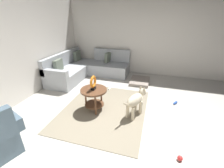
{
  "coord_description": "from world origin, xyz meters",
  "views": [
    {
      "loc": [
        -2.7,
        -0.32,
        2.07
      ],
      "look_at": [
        0.45,
        0.6,
        0.55
      ],
      "focal_mm": 24.15,
      "sensor_mm": 36.0,
      "label": 1
    }
  ],
  "objects_px": {
    "torus_sculpture": "(93,82)",
    "dog_toy_bone": "(175,103)",
    "dog": "(136,100)",
    "sectional_couch": "(86,69)",
    "dog_toy_rope": "(109,89)",
    "side_table": "(94,94)",
    "dog_toy_ball": "(180,158)",
    "dog_bed_mat": "(140,81)"
  },
  "relations": [
    {
      "from": "sectional_couch",
      "to": "dog_toy_rope",
      "type": "xyz_separation_m",
      "value": [
        -0.81,
        -1.11,
        -0.27
      ]
    },
    {
      "from": "dog",
      "to": "dog_toy_ball",
      "type": "height_order",
      "value": "dog"
    },
    {
      "from": "side_table",
      "to": "dog_toy_rope",
      "type": "relative_size",
      "value": 4.19
    },
    {
      "from": "dog_toy_bone",
      "to": "dog_toy_rope",
      "type": "bearing_deg",
      "value": 81.21
    },
    {
      "from": "sectional_couch",
      "to": "torus_sculpture",
      "type": "height_order",
      "value": "sectional_couch"
    },
    {
      "from": "dog",
      "to": "dog_toy_ball",
      "type": "xyz_separation_m",
      "value": [
        -0.98,
        -0.85,
        -0.34
      ]
    },
    {
      "from": "dog_bed_mat",
      "to": "dog_toy_ball",
      "type": "xyz_separation_m",
      "value": [
        -2.81,
        -0.96,
        -0.0
      ]
    },
    {
      "from": "side_table",
      "to": "dog_bed_mat",
      "type": "xyz_separation_m",
      "value": [
        1.9,
        -0.84,
        -0.37
      ]
    },
    {
      "from": "dog_bed_mat",
      "to": "dog_toy_rope",
      "type": "xyz_separation_m",
      "value": [
        -0.8,
        0.82,
        -0.02
      ]
    },
    {
      "from": "dog_bed_mat",
      "to": "side_table",
      "type": "bearing_deg",
      "value": 156.04
    },
    {
      "from": "dog_toy_rope",
      "to": "side_table",
      "type": "bearing_deg",
      "value": 178.74
    },
    {
      "from": "dog",
      "to": "dog_toy_bone",
      "type": "relative_size",
      "value": 4.41
    },
    {
      "from": "dog",
      "to": "dog_toy_rope",
      "type": "relative_size",
      "value": 5.54
    },
    {
      "from": "sectional_couch",
      "to": "dog_toy_ball",
      "type": "bearing_deg",
      "value": -134.33
    },
    {
      "from": "sectional_couch",
      "to": "dog",
      "type": "height_order",
      "value": "sectional_couch"
    },
    {
      "from": "sectional_couch",
      "to": "dog_toy_rope",
      "type": "bearing_deg",
      "value": -126.09
    },
    {
      "from": "sectional_couch",
      "to": "dog_toy_ball",
      "type": "height_order",
      "value": "sectional_couch"
    },
    {
      "from": "sectional_couch",
      "to": "dog_toy_bone",
      "type": "xyz_separation_m",
      "value": [
        -1.1,
        -2.97,
        -0.26
      ]
    },
    {
      "from": "dog",
      "to": "torus_sculpture",
      "type": "bearing_deg",
      "value": -151.61
    },
    {
      "from": "torus_sculpture",
      "to": "dog_toy_bone",
      "type": "height_order",
      "value": "torus_sculpture"
    },
    {
      "from": "sectional_couch",
      "to": "dog_toy_rope",
      "type": "distance_m",
      "value": 1.41
    },
    {
      "from": "sectional_couch",
      "to": "dog_bed_mat",
      "type": "height_order",
      "value": "sectional_couch"
    },
    {
      "from": "torus_sculpture",
      "to": "dog_toy_ball",
      "type": "xyz_separation_m",
      "value": [
        -0.91,
        -1.8,
        -0.67
      ]
    },
    {
      "from": "dog_toy_ball",
      "to": "sectional_couch",
      "type": "bearing_deg",
      "value": 45.67
    },
    {
      "from": "dog_bed_mat",
      "to": "dog_toy_rope",
      "type": "relative_size",
      "value": 5.58
    },
    {
      "from": "side_table",
      "to": "dog_toy_rope",
      "type": "bearing_deg",
      "value": -1.26
    },
    {
      "from": "sectional_couch",
      "to": "dog_toy_rope",
      "type": "relative_size",
      "value": 15.71
    },
    {
      "from": "dog_bed_mat",
      "to": "dog_toy_ball",
      "type": "distance_m",
      "value": 2.97
    },
    {
      "from": "dog_toy_ball",
      "to": "dog_toy_rope",
      "type": "bearing_deg",
      "value": 41.44
    },
    {
      "from": "dog_toy_ball",
      "to": "dog_toy_bone",
      "type": "relative_size",
      "value": 0.46
    },
    {
      "from": "torus_sculpture",
      "to": "dog_toy_ball",
      "type": "height_order",
      "value": "torus_sculpture"
    },
    {
      "from": "side_table",
      "to": "dog_toy_rope",
      "type": "distance_m",
      "value": 1.17
    },
    {
      "from": "dog_toy_rope",
      "to": "dog",
      "type": "bearing_deg",
      "value": -138.07
    },
    {
      "from": "dog",
      "to": "dog_toy_rope",
      "type": "xyz_separation_m",
      "value": [
        1.03,
        0.93,
        -0.35
      ]
    },
    {
      "from": "side_table",
      "to": "torus_sculpture",
      "type": "distance_m",
      "value": 0.29
    },
    {
      "from": "side_table",
      "to": "dog",
      "type": "xyz_separation_m",
      "value": [
        0.07,
        -0.95,
        -0.04
      ]
    },
    {
      "from": "side_table",
      "to": "dog",
      "type": "bearing_deg",
      "value": -86.06
    },
    {
      "from": "dog",
      "to": "dog_toy_bone",
      "type": "bearing_deg",
      "value": 63.42
    },
    {
      "from": "dog_toy_bone",
      "to": "dog",
      "type": "bearing_deg",
      "value": 128.97
    },
    {
      "from": "dog",
      "to": "dog_toy_bone",
      "type": "distance_m",
      "value": 1.24
    },
    {
      "from": "dog_toy_ball",
      "to": "dog_toy_rope",
      "type": "height_order",
      "value": "dog_toy_ball"
    },
    {
      "from": "dog_toy_rope",
      "to": "dog_toy_bone",
      "type": "xyz_separation_m",
      "value": [
        -0.29,
        -1.85,
        0.0
      ]
    }
  ]
}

